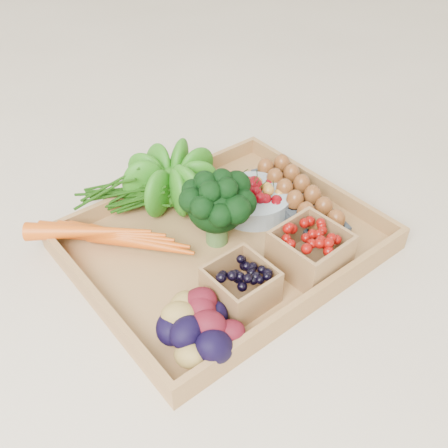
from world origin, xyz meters
TOP-DOWN VIEW (x-y plane):
  - ground at (0.00, 0.00)m, footprint 4.00×4.00m
  - tray at (0.00, 0.00)m, footprint 0.55×0.45m
  - carrots at (-0.17, 0.12)m, footprint 0.24×0.17m
  - lettuce at (-0.00, 0.17)m, footprint 0.13×0.13m
  - broccoli at (-0.01, 0.01)m, footprint 0.14×0.14m
  - cherry_bowl at (0.11, 0.04)m, footprint 0.16×0.16m
  - egg_carton at (0.19, -0.01)m, footprint 0.16×0.27m
  - potatoes at (-0.18, -0.15)m, footprint 0.16×0.16m
  - punnet_blackberry at (-0.07, -0.13)m, footprint 0.10×0.10m
  - punnet_raspberry at (0.08, -0.15)m, footprint 0.12×0.12m

SIDE VIEW (x-z plane):
  - ground at x=0.00m, z-range 0.00..0.00m
  - tray at x=0.00m, z-range 0.00..0.01m
  - egg_carton at x=0.19m, z-range 0.01..0.05m
  - cherry_bowl at x=0.11m, z-range 0.01..0.06m
  - carrots at x=-0.17m, z-range 0.01..0.07m
  - punnet_blackberry at x=-0.07m, z-range 0.01..0.08m
  - punnet_raspberry at x=0.08m, z-range 0.01..0.09m
  - potatoes at x=-0.18m, z-range 0.01..0.10m
  - broccoli at x=-0.01m, z-range 0.02..0.13m
  - lettuce at x=0.00m, z-range 0.02..0.15m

